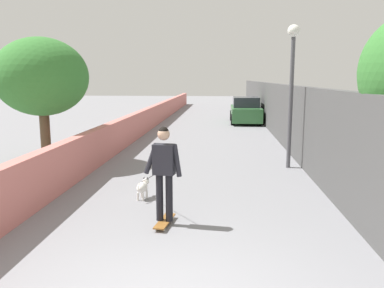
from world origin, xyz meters
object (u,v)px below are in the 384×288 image
at_px(tree_left_near, 42,77).
at_px(person_skateboarder, 164,166).
at_px(skateboard, 165,221).
at_px(dog, 143,187).
at_px(lamp_post, 292,71).
at_px(car_near, 246,111).

distance_m(tree_left_near, person_skateboarder, 6.64).
distance_m(skateboard, dog, 1.68).
bearing_deg(lamp_post, skateboard, 148.12).
distance_m(tree_left_near, car_near, 13.92).
bearing_deg(dog, car_near, -11.70).
distance_m(lamp_post, person_skateboarder, 6.00).
relative_size(person_skateboarder, car_near, 0.44).
xyz_separation_m(lamp_post, dog, (-3.36, 3.74, -2.59)).
bearing_deg(skateboard, person_skateboarder, 180.00).
relative_size(person_skateboarder, dog, 0.96).
bearing_deg(skateboard, car_near, -8.28).
relative_size(skateboard, car_near, 0.21).
xyz_separation_m(skateboard, car_near, (16.68, -2.43, 0.65)).
bearing_deg(car_near, lamp_post, -177.09).
height_order(lamp_post, person_skateboarder, lamp_post).
xyz_separation_m(skateboard, person_skateboarder, (-0.00, 0.00, 1.04)).
relative_size(tree_left_near, car_near, 0.97).
bearing_deg(dog, lamp_post, -48.07).
relative_size(lamp_post, person_skateboarder, 2.40).
distance_m(lamp_post, skateboard, 6.38).
xyz_separation_m(lamp_post, skateboard, (-4.87, 3.03, -2.80)).
distance_m(person_skateboarder, car_near, 16.86).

